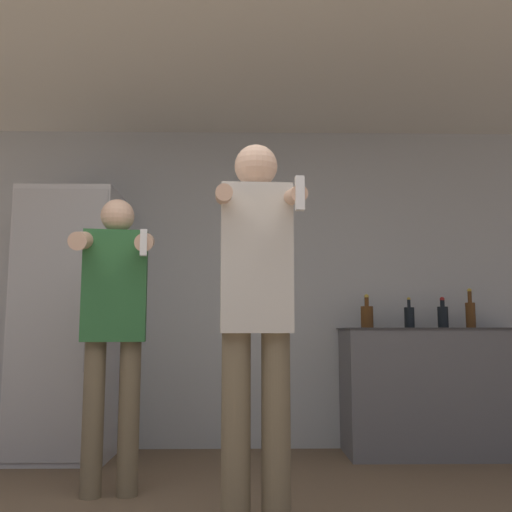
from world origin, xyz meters
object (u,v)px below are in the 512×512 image
at_px(person_man_side, 114,313).
at_px(person_woman_foreground, 256,308).
at_px(bottle_brown_liquor, 367,316).
at_px(refrigerator, 69,322).
at_px(bottle_clear_vodka, 470,313).
at_px(bottle_dark_rum, 409,317).
at_px(bottle_amber_bourbon, 443,316).

bearing_deg(person_man_side, person_woman_foreground, -41.56).
bearing_deg(bottle_brown_liquor, person_man_side, -147.59).
bearing_deg(person_woman_foreground, refrigerator, 128.75).
relative_size(refrigerator, person_man_side, 1.16).
distance_m(refrigerator, bottle_clear_vodka, 3.02).
relative_size(bottle_dark_rum, person_man_side, 0.14).
bearing_deg(bottle_dark_rum, bottle_brown_liquor, -180.00).
relative_size(refrigerator, person_woman_foreground, 1.10).
distance_m(refrigerator, person_woman_foreground, 2.16).
xyz_separation_m(refrigerator, person_woman_foreground, (1.35, -1.69, 0.04)).
distance_m(bottle_dark_rum, person_man_side, 2.26).
bearing_deg(person_woman_foreground, bottle_amber_bourbon, 50.59).
relative_size(person_woman_foreground, person_man_side, 1.06).
bearing_deg(refrigerator, bottle_amber_bourbon, 1.76).
bearing_deg(bottle_amber_bourbon, person_woman_foreground, -129.41).
bearing_deg(refrigerator, person_woman_foreground, -51.25).
bearing_deg(bottle_clear_vodka, bottle_dark_rum, 180.00).
relative_size(bottle_clear_vodka, bottle_brown_liquor, 1.18).
relative_size(bottle_amber_bourbon, person_man_side, 0.14).
relative_size(refrigerator, bottle_clear_vodka, 6.44).
bearing_deg(refrigerator, person_man_side, -60.48).
bearing_deg(refrigerator, bottle_dark_rum, 1.94).
xyz_separation_m(bottle_amber_bourbon, person_man_side, (-2.26, -1.06, -0.02)).
bearing_deg(person_woman_foreground, person_man_side, 138.44).
xyz_separation_m(bottle_dark_rum, person_man_side, (-2.00, -1.06, -0.01)).
distance_m(refrigerator, bottle_amber_bourbon, 2.81).
bearing_deg(refrigerator, bottle_clear_vodka, 1.63).
xyz_separation_m(bottle_clear_vodka, bottle_amber_bourbon, (-0.21, 0.00, -0.02)).
bearing_deg(person_woman_foreground, bottle_clear_vodka, 46.71).
distance_m(bottle_amber_bourbon, person_woman_foreground, 2.29).
distance_m(bottle_brown_liquor, person_woman_foreground, 1.98).
distance_m(bottle_clear_vodka, bottle_dark_rum, 0.47).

